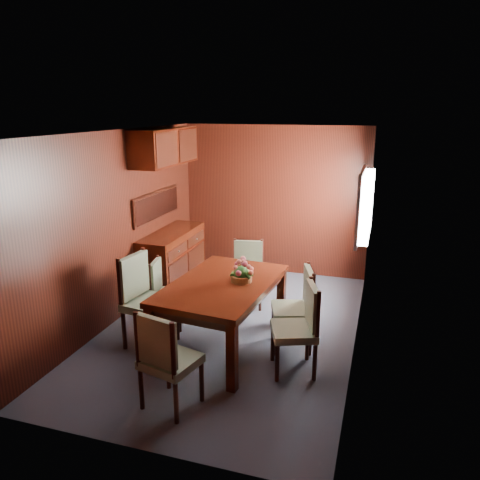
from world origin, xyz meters
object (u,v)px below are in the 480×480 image
(chair_right_near, at_px, (301,323))
(chair_head, at_px, (165,356))
(chair_left_near, at_px, (143,295))
(dining_table, at_px, (222,292))
(sideboard, at_px, (173,261))
(flower_centerpiece, at_px, (242,271))

(chair_right_near, distance_m, chair_head, 1.45)
(chair_left_near, bearing_deg, dining_table, 110.22)
(dining_table, bearing_deg, sideboard, 137.30)
(sideboard, xyz_separation_m, chair_left_near, (0.41, -1.63, 0.15))
(chair_head, bearing_deg, chair_left_near, 140.22)
(chair_right_near, relative_size, chair_head, 1.00)
(chair_head, bearing_deg, dining_table, 99.40)
(flower_centerpiece, bearing_deg, dining_table, -154.76)
(dining_table, distance_m, chair_head, 1.27)
(sideboard, distance_m, chair_head, 2.95)
(chair_right_near, xyz_separation_m, flower_centerpiece, (-0.74, 0.34, 0.37))
(chair_right_near, bearing_deg, dining_table, 55.45)
(dining_table, relative_size, flower_centerpiece, 6.94)
(dining_table, relative_size, chair_left_near, 1.63)
(chair_left_near, bearing_deg, chair_head, 44.46)
(chair_left_near, relative_size, flower_centerpiece, 4.27)
(chair_head, bearing_deg, sideboard, 127.66)
(sideboard, bearing_deg, chair_left_near, -75.99)
(chair_right_near, distance_m, flower_centerpiece, 0.90)
(dining_table, distance_m, chair_left_near, 0.91)
(sideboard, bearing_deg, flower_centerpiece, -42.01)
(sideboard, height_order, chair_right_near, chair_right_near)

